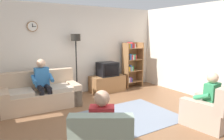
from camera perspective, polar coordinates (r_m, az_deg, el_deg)
The scene contains 13 objects.
ground_plane at distance 4.69m, azimuth 4.33°, elevation -13.67°, with size 12.00×12.00×0.00m, color brown.
back_wall_assembly at distance 6.63m, azimuth -9.45°, elevation 5.33°, with size 6.20×0.17×2.70m.
right_wall at distance 6.45m, azimuth 25.37°, elevation 4.35°, with size 0.12×5.80×2.70m, color silver.
couch at distance 5.72m, azimuth -18.77°, elevation -6.44°, with size 1.94×0.97×0.90m.
tv_stand at distance 6.83m, azimuth -1.30°, elevation -3.69°, with size 1.10×0.56×0.52m.
tv at distance 6.71m, azimuth -1.21°, elevation 0.26°, with size 0.60×0.49×0.44m.
bookshelf at distance 7.34m, azimuth 5.23°, elevation 1.85°, with size 0.68×0.36×1.57m.
floor_lamp at distance 6.28m, azimuth -9.75°, elevation 5.96°, with size 0.28×0.28×1.85m.
armchair_near_bookshelf at distance 4.80m, azimuth 25.00°, elevation -10.33°, with size 0.91×0.98×0.90m.
area_rug at distance 4.89m, azimuth 4.21°, elevation -12.57°, with size 2.20×1.70×0.01m, color slate.
person_on_couch at distance 5.53m, azimuth -18.24°, elevation -2.83°, with size 0.53×0.55×1.24m.
person_in_left_armchair at distance 3.11m, azimuth -2.64°, elevation -14.30°, with size 0.61×0.64×1.12m.
person_in_right_armchair at distance 4.74m, azimuth 24.30°, elevation -6.52°, with size 0.55×0.57×1.12m.
Camera 1 is at (-2.58, -3.43, 1.89)m, focal length 33.76 mm.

